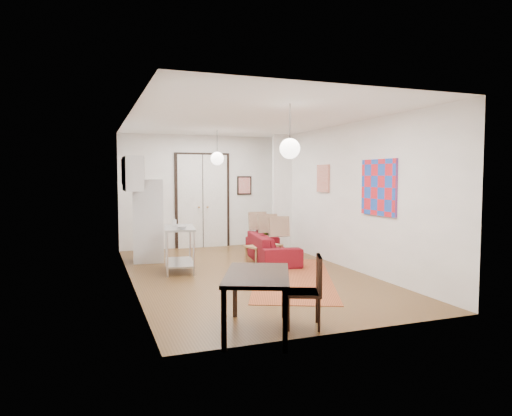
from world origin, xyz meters
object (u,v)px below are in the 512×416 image
object	(u,v)px
dining_table	(257,280)
coffee_table	(263,247)
dining_chair_near	(300,284)
kitchen_counter	(179,243)
sofa	(272,247)
black_side_chair	(258,230)
fridge	(149,221)
dining_chair_far	(300,284)

from	to	relation	value
dining_table	coffee_table	bearing A→B (deg)	67.99
dining_table	dining_chair_near	bearing A→B (deg)	8.25
coffee_table	kitchen_counter	xyz separation A→B (m)	(-1.92, -0.42, 0.25)
sofa	black_side_chair	distance (m)	1.48
sofa	fridge	world-z (taller)	fridge
kitchen_counter	coffee_table	bearing A→B (deg)	20.25
kitchen_counter	dining_table	bearing A→B (deg)	-78.94
coffee_table	dining_chair_near	bearing A→B (deg)	-105.01
fridge	dining_chair_near	distance (m)	5.14
fridge	black_side_chair	distance (m)	2.83
coffee_table	dining_table	xyz separation A→B (m)	(-1.71, -4.24, 0.33)
dining_chair_far	black_side_chair	world-z (taller)	black_side_chair
kitchen_counter	fridge	world-z (taller)	fridge
sofa	black_side_chair	size ratio (longest dim) A/B	2.29
sofa	dining_chair_near	world-z (taller)	dining_chair_near
dining_table	black_side_chair	size ratio (longest dim) A/B	1.66
dining_table	dining_chair_far	world-z (taller)	dining_chair_far
fridge	dining_chair_near	bearing A→B (deg)	-68.06
coffee_table	black_side_chair	size ratio (longest dim) A/B	1.00
fridge	dining_chair_far	distance (m)	5.14
kitchen_counter	fridge	size ratio (longest dim) A/B	0.67
dining_chair_near	kitchen_counter	bearing A→B (deg)	-144.74
sofa	fridge	size ratio (longest dim) A/B	1.14
coffee_table	dining_chair_near	world-z (taller)	dining_chair_near
sofa	fridge	bearing A→B (deg)	78.62
dining_chair_near	black_side_chair	world-z (taller)	black_side_chair
dining_chair_far	coffee_table	bearing A→B (deg)	-171.90
fridge	black_side_chair	bearing A→B (deg)	19.44
fridge	coffee_table	bearing A→B (deg)	-11.39
sofa	dining_table	xyz separation A→B (m)	(-1.89, -4.18, 0.34)
fridge	dining_table	world-z (taller)	fridge
sofa	kitchen_counter	bearing A→B (deg)	107.64
dining_chair_near	dining_chair_far	bearing A→B (deg)	180.00
fridge	dining_chair_far	bearing A→B (deg)	-68.06
sofa	dining_chair_far	xyz separation A→B (m)	(-1.29, -4.09, 0.21)
sofa	dining_table	distance (m)	4.60
kitchen_counter	dining_table	distance (m)	3.83
dining_chair_near	dining_chair_far	size ratio (longest dim) A/B	1.00
dining_table	sofa	bearing A→B (deg)	65.69
sofa	kitchen_counter	world-z (taller)	kitchen_counter
dining_chair_far	kitchen_counter	bearing A→B (deg)	-144.74
kitchen_counter	dining_chair_far	bearing A→B (deg)	-69.85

